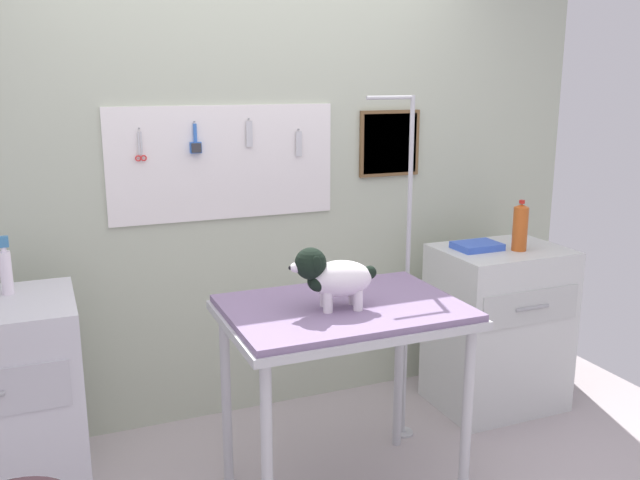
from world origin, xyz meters
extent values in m
cube|color=#B2BBA3|center=(0.00, 1.28, 1.15)|extent=(4.00, 0.06, 2.30)
cube|color=white|center=(-0.14, 1.24, 1.39)|extent=(1.18, 0.02, 0.58)
cylinder|color=gray|center=(-0.56, 1.23, 1.58)|extent=(0.01, 0.02, 0.01)
cube|color=silver|center=(-0.57, 1.22, 1.51)|extent=(0.01, 0.00, 0.11)
cube|color=silver|center=(-0.56, 1.22, 1.51)|extent=(0.01, 0.00, 0.11)
torus|color=red|center=(-0.57, 1.22, 1.43)|extent=(0.03, 0.01, 0.03)
torus|color=red|center=(-0.55, 1.22, 1.43)|extent=(0.03, 0.01, 0.03)
cylinder|color=gray|center=(-0.29, 1.23, 1.60)|extent=(0.01, 0.02, 0.01)
cylinder|color=blue|center=(-0.29, 1.22, 1.55)|extent=(0.02, 0.02, 0.09)
cube|color=blue|center=(-0.29, 1.22, 1.47)|extent=(0.06, 0.02, 0.06)
cube|color=#333338|center=(-0.29, 1.21, 1.47)|extent=(0.05, 0.01, 0.05)
cylinder|color=gray|center=(-0.01, 1.23, 1.61)|extent=(0.01, 0.02, 0.01)
cube|color=silver|center=(-0.01, 1.22, 1.53)|extent=(0.03, 0.01, 0.13)
cylinder|color=gray|center=(0.26, 1.23, 1.55)|extent=(0.01, 0.02, 0.01)
cube|color=silver|center=(0.26, 1.22, 1.47)|extent=(0.03, 0.01, 0.13)
cube|color=brown|center=(0.81, 1.24, 1.45)|extent=(0.37, 0.02, 0.37)
cube|color=tan|center=(0.81, 1.23, 1.45)|extent=(0.33, 0.01, 0.33)
cylinder|color=#B7B7BC|center=(-0.34, 0.00, 0.42)|extent=(0.04, 0.04, 0.83)
cylinder|color=#B7B7BC|center=(0.53, 0.00, 0.42)|extent=(0.04, 0.04, 0.83)
cylinder|color=#B7B7BC|center=(-0.34, 0.58, 0.42)|extent=(0.04, 0.04, 0.83)
cylinder|color=#B7B7BC|center=(0.53, 0.58, 0.42)|extent=(0.04, 0.04, 0.83)
cube|color=#B7B7BC|center=(0.10, 0.29, 0.85)|extent=(0.99, 0.70, 0.03)
cube|color=slate|center=(0.10, 0.29, 0.88)|extent=(0.96, 0.68, 0.03)
cylinder|color=#B7B7BC|center=(0.61, 0.66, 0.01)|extent=(0.11, 0.11, 0.01)
cylinder|color=#B7B7BC|center=(0.61, 0.66, 0.87)|extent=(0.02, 0.02, 1.73)
cylinder|color=#B7B7BC|center=(0.49, 0.66, 1.72)|extent=(0.24, 0.02, 0.02)
cylinder|color=white|center=(0.00, 0.23, 0.94)|extent=(0.04, 0.04, 0.09)
cylinder|color=white|center=(0.02, 0.30, 0.94)|extent=(0.04, 0.04, 0.09)
cylinder|color=white|center=(0.12, 0.20, 0.94)|extent=(0.04, 0.04, 0.09)
cylinder|color=white|center=(0.14, 0.28, 0.94)|extent=(0.04, 0.04, 0.09)
ellipsoid|color=white|center=(0.07, 0.25, 1.02)|extent=(0.28, 0.21, 0.15)
ellipsoid|color=black|center=(-0.02, 0.27, 1.01)|extent=(0.11, 0.13, 0.08)
sphere|color=black|center=(-0.05, 0.28, 1.09)|extent=(0.13, 0.13, 0.13)
ellipsoid|color=white|center=(-0.11, 0.29, 1.08)|extent=(0.07, 0.06, 0.04)
sphere|color=black|center=(-0.13, 0.29, 1.08)|extent=(0.02, 0.02, 0.02)
ellipsoid|color=black|center=(-0.05, 0.22, 1.10)|extent=(0.04, 0.04, 0.07)
ellipsoid|color=black|center=(-0.03, 0.33, 1.10)|extent=(0.04, 0.04, 0.07)
sphere|color=black|center=(0.19, 0.23, 1.04)|extent=(0.06, 0.06, 0.06)
cube|color=silver|center=(1.27, 0.78, 0.46)|extent=(0.68, 0.52, 0.91)
cube|color=#BBBEBB|center=(1.27, 0.51, 0.66)|extent=(0.60, 0.01, 0.18)
cylinder|color=#99999E|center=(1.27, 0.50, 0.66)|extent=(0.20, 0.02, 0.02)
cylinder|color=white|center=(-1.19, 0.83, 1.03)|extent=(0.05, 0.05, 0.18)
cylinder|color=white|center=(-1.19, 0.83, 1.13)|extent=(0.02, 0.02, 0.02)
cube|color=teal|center=(-1.19, 0.83, 1.16)|extent=(0.04, 0.03, 0.04)
cylinder|color=#BC531D|center=(1.32, 0.71, 1.03)|extent=(0.08, 0.08, 0.23)
cone|color=#BC531D|center=(1.32, 0.71, 1.15)|extent=(0.08, 0.08, 0.02)
cylinder|color=red|center=(1.32, 0.71, 1.17)|extent=(0.03, 0.03, 0.02)
cube|color=blue|center=(1.13, 0.81, 0.93)|extent=(0.24, 0.18, 0.04)
camera|label=1|loc=(-1.02, -2.16, 1.81)|focal=38.26mm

